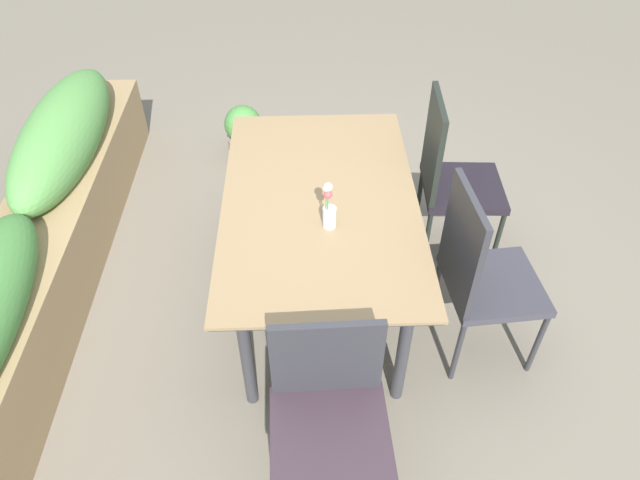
{
  "coord_description": "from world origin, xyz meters",
  "views": [
    {
      "loc": [
        -2.18,
        0.1,
        2.47
      ],
      "look_at": [
        0.01,
        0.03,
        0.43
      ],
      "focal_mm": 32.28,
      "sensor_mm": 36.0,
      "label": 1
    }
  ],
  "objects_px": {
    "chair_near_right": "(450,174)",
    "potted_plant": "(244,133)",
    "planter_box": "(36,243)",
    "dining_table": "(320,209)",
    "chair_end_left": "(329,414)",
    "chair_near_left": "(480,271)",
    "flower_vase": "(329,210)"
  },
  "relations": [
    {
      "from": "chair_end_left",
      "to": "planter_box",
      "type": "height_order",
      "value": "chair_end_left"
    },
    {
      "from": "chair_end_left",
      "to": "chair_near_left",
      "type": "relative_size",
      "value": 0.88
    },
    {
      "from": "potted_plant",
      "to": "chair_end_left",
      "type": "bearing_deg",
      "value": -168.4
    },
    {
      "from": "dining_table",
      "to": "planter_box",
      "type": "relative_size",
      "value": 0.47
    },
    {
      "from": "chair_end_left",
      "to": "flower_vase",
      "type": "height_order",
      "value": "flower_vase"
    },
    {
      "from": "chair_near_right",
      "to": "planter_box",
      "type": "relative_size",
      "value": 0.31
    },
    {
      "from": "chair_near_left",
      "to": "planter_box",
      "type": "distance_m",
      "value": 2.3
    },
    {
      "from": "dining_table",
      "to": "potted_plant",
      "type": "xyz_separation_m",
      "value": [
        1.37,
        0.5,
        -0.42
      ]
    },
    {
      "from": "chair_end_left",
      "to": "flower_vase",
      "type": "relative_size",
      "value": 3.46
    },
    {
      "from": "chair_end_left",
      "to": "flower_vase",
      "type": "bearing_deg",
      "value": -94.16
    },
    {
      "from": "dining_table",
      "to": "chair_near_right",
      "type": "xyz_separation_m",
      "value": [
        0.36,
        -0.73,
        -0.06
      ]
    },
    {
      "from": "chair_near_left",
      "to": "potted_plant",
      "type": "distance_m",
      "value": 2.14
    },
    {
      "from": "dining_table",
      "to": "flower_vase",
      "type": "distance_m",
      "value": 0.26
    },
    {
      "from": "chair_end_left",
      "to": "potted_plant",
      "type": "distance_m",
      "value": 2.49
    },
    {
      "from": "chair_near_left",
      "to": "potted_plant",
      "type": "relative_size",
      "value": 2.31
    },
    {
      "from": "flower_vase",
      "to": "potted_plant",
      "type": "distance_m",
      "value": 1.76
    },
    {
      "from": "flower_vase",
      "to": "planter_box",
      "type": "distance_m",
      "value": 1.64
    },
    {
      "from": "chair_near_left",
      "to": "chair_near_right",
      "type": "bearing_deg",
      "value": 174.92
    },
    {
      "from": "chair_end_left",
      "to": "chair_near_left",
      "type": "xyz_separation_m",
      "value": [
        0.69,
        -0.73,
        0.03
      ]
    },
    {
      "from": "chair_near_left",
      "to": "potted_plant",
      "type": "bearing_deg",
      "value": -149.5
    },
    {
      "from": "chair_near_right",
      "to": "potted_plant",
      "type": "xyz_separation_m",
      "value": [
        1.01,
        1.23,
        -0.35
      ]
    },
    {
      "from": "dining_table",
      "to": "chair_end_left",
      "type": "distance_m",
      "value": 1.06
    },
    {
      "from": "chair_near_left",
      "to": "flower_vase",
      "type": "bearing_deg",
      "value": -107.76
    },
    {
      "from": "chair_near_right",
      "to": "dining_table",
      "type": "bearing_deg",
      "value": -60.76
    },
    {
      "from": "planter_box",
      "to": "chair_end_left",
      "type": "bearing_deg",
      "value": -127.19
    },
    {
      "from": "dining_table",
      "to": "planter_box",
      "type": "distance_m",
      "value": 1.55
    },
    {
      "from": "chair_near_right",
      "to": "potted_plant",
      "type": "height_order",
      "value": "chair_near_right"
    },
    {
      "from": "planter_box",
      "to": "potted_plant",
      "type": "bearing_deg",
      "value": -38.88
    },
    {
      "from": "dining_table",
      "to": "chair_near_left",
      "type": "distance_m",
      "value": 0.82
    },
    {
      "from": "chair_end_left",
      "to": "chair_near_left",
      "type": "distance_m",
      "value": 1.01
    },
    {
      "from": "planter_box",
      "to": "potted_plant",
      "type": "xyz_separation_m",
      "value": [
        1.27,
        -1.02,
        -0.14
      ]
    },
    {
      "from": "chair_near_right",
      "to": "planter_box",
      "type": "distance_m",
      "value": 2.28
    }
  ]
}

